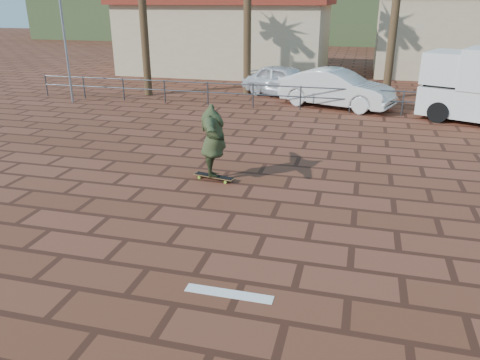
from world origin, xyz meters
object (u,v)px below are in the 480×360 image
skateboarder (213,141)px  car_silver (285,81)px  longboard (214,176)px  car_white (336,88)px

skateboarder → car_silver: bearing=-19.7°
car_silver → longboard: bearing=-155.2°
car_white → longboard: bearing=-175.1°
car_silver → car_white: bearing=-101.4°
longboard → skateboarder: skateboarder is taller
skateboarder → car_silver: size_ratio=0.53×
skateboarder → car_white: bearing=-34.1°
longboard → skateboarder: size_ratio=0.50×
longboard → car_silver: bearing=102.0°
skateboarder → car_silver: 11.32m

